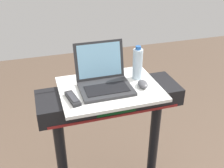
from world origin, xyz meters
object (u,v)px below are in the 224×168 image
at_px(laptop, 104,79).
at_px(water_bottle, 138,64).
at_px(computer_mouse, 143,84).
at_px(tv_remote, 73,98).

relative_size(laptop, water_bottle, 1.41).
relative_size(computer_mouse, tv_remote, 0.60).
bearing_deg(tv_remote, water_bottle, 17.88).
xyz_separation_m(laptop, computer_mouse, (0.23, -0.07, -0.03)).
height_order(water_bottle, tv_remote, water_bottle).
bearing_deg(water_bottle, laptop, -169.45).
distance_m(laptop, tv_remote, 0.24).
bearing_deg(tv_remote, laptop, 25.38).
bearing_deg(water_bottle, tv_remote, -162.12).
height_order(laptop, computer_mouse, laptop).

